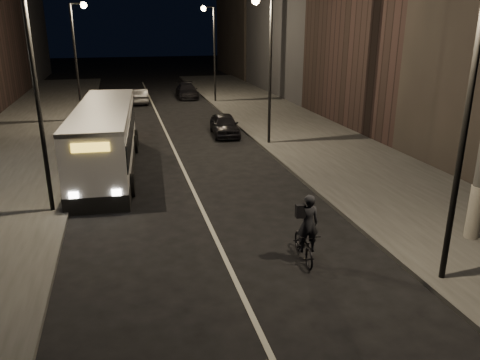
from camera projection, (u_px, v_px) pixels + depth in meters
ground at (218, 242)px, 15.55m from camera, size 180.00×180.00×0.00m
sidewalk_right at (302, 134)px, 30.36m from camera, size 7.00×70.00×0.16m
sidewalk_left at (20, 150)px, 26.38m from camera, size 7.00×70.00×0.16m
streetlight_right_near at (461, 91)px, 11.40m from camera, size 1.20×0.44×8.12m
streetlight_right_mid at (266, 52)px, 26.09m from camera, size 1.20×0.44×8.12m
streetlight_right_far at (211, 41)px, 40.77m from camera, size 1.20×0.44×8.12m
streetlight_left_near at (42, 70)px, 16.25m from camera, size 1.20×0.44×8.12m
streetlight_left_far at (78, 46)px, 32.77m from camera, size 1.20×0.44×8.12m
city_bus at (106, 136)px, 22.73m from camera, size 3.31×11.84×3.16m
cyclist_on_bicycle at (305, 238)px, 14.18m from camera, size 0.85×1.96×2.19m
car_near at (225, 125)px, 30.05m from camera, size 1.93×4.16×1.38m
car_mid at (140, 96)px, 41.97m from camera, size 1.52×3.97×1.29m
car_far at (187, 91)px, 44.93m from camera, size 2.01×4.70×1.35m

